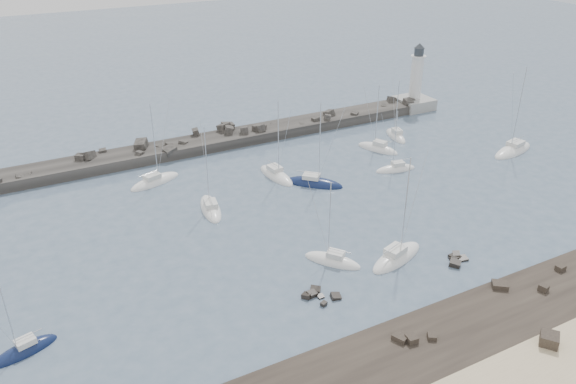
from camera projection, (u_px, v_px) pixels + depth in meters
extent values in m
plane|color=#495D73|center=(312.00, 249.00, 71.58)|extent=(400.00, 400.00, 0.00)
cube|color=black|center=(425.00, 360.00, 54.27)|extent=(140.00, 12.00, 0.70)
cube|color=black|center=(432.00, 336.00, 56.38)|extent=(1.26, 1.31, 0.47)
cube|color=black|center=(561.00, 268.00, 66.82)|extent=(1.17, 0.97, 0.62)
cube|color=black|center=(401.00, 337.00, 56.22)|extent=(1.80, 1.86, 0.54)
cube|color=black|center=(500.00, 285.00, 63.83)|extent=(2.24, 2.18, 0.59)
cube|color=black|center=(544.00, 288.00, 63.21)|extent=(1.08, 1.16, 0.74)
cube|color=black|center=(549.00, 340.00, 55.30)|extent=(2.50, 2.48, 1.31)
cube|color=black|center=(412.00, 339.00, 55.87)|extent=(1.16, 1.20, 0.67)
cube|color=black|center=(321.00, 297.00, 62.86)|extent=(0.72, 0.74, 0.51)
cube|color=black|center=(324.00, 304.00, 61.48)|extent=(0.84, 0.75, 0.41)
cube|color=black|center=(312.00, 295.00, 63.05)|extent=(1.18, 1.15, 1.04)
cube|color=black|center=(307.00, 295.00, 62.74)|extent=(1.38, 1.46, 0.76)
cube|color=black|center=(315.00, 291.00, 64.05)|extent=(1.79, 1.77, 0.95)
cube|color=black|center=(336.00, 297.00, 62.71)|extent=(1.37, 1.35, 0.88)
cube|color=black|center=(462.00, 260.00, 69.60)|extent=(1.52, 1.37, 1.03)
cube|color=black|center=(454.00, 259.00, 69.81)|extent=(1.30, 1.37, 0.96)
cube|color=black|center=(456.00, 255.00, 70.05)|extent=(1.45, 1.33, 1.13)
cube|color=black|center=(452.00, 259.00, 69.81)|extent=(1.39, 1.32, 0.78)
cube|color=black|center=(455.00, 264.00, 68.21)|extent=(1.70, 1.80, 1.06)
cube|color=#2C2A27|center=(167.00, 154.00, 98.30)|extent=(115.00, 6.00, 3.20)
cube|color=#2C2A27|center=(228.00, 126.00, 104.39)|extent=(2.42, 1.84, 1.64)
cube|color=#2C2A27|center=(260.00, 128.00, 103.63)|extent=(1.60, 1.81, 1.83)
cube|color=#2C2A27|center=(302.00, 125.00, 107.63)|extent=(1.04, 1.17, 0.95)
cube|color=#2C2A27|center=(259.00, 129.00, 104.23)|extent=(2.79, 2.74, 1.58)
cube|color=#2C2A27|center=(29.00, 175.00, 87.53)|extent=(1.42, 1.33, 1.11)
cube|color=#2C2A27|center=(103.00, 152.00, 95.32)|extent=(1.45, 1.28, 1.36)
cube|color=#2C2A27|center=(408.00, 103.00, 117.56)|extent=(1.84, 2.24, 1.90)
cube|color=#2C2A27|center=(391.00, 101.00, 119.17)|extent=(2.41, 2.47, 2.40)
cube|color=#2C2A27|center=(170.00, 150.00, 95.77)|extent=(2.66, 2.47, 1.92)
cube|color=#2C2A27|center=(391.00, 100.00, 120.36)|extent=(1.24, 1.33, 0.86)
cube|color=#2C2A27|center=(196.00, 133.00, 101.79)|extent=(1.62, 1.63, 1.75)
cube|color=#2C2A27|center=(88.00, 156.00, 92.69)|extent=(2.74, 3.02, 2.28)
cube|color=#2C2A27|center=(274.00, 126.00, 107.53)|extent=(1.51, 1.64, 0.99)
cube|color=#2C2A27|center=(20.00, 177.00, 86.55)|extent=(1.28, 1.18, 1.19)
cube|color=#2C2A27|center=(141.00, 146.00, 96.48)|extent=(3.04, 3.11, 2.46)
cube|color=#2C2A27|center=(224.00, 128.00, 103.75)|extent=(2.68, 2.85, 2.20)
cube|color=#2C2A27|center=(143.00, 145.00, 97.44)|extent=(2.30, 2.13, 1.79)
cube|color=#2C2A27|center=(411.00, 101.00, 119.09)|extent=(1.81, 1.96, 1.71)
cube|color=#2C2A27|center=(160.00, 147.00, 97.61)|extent=(1.59, 1.64, 1.12)
cube|color=#2C2A27|center=(308.00, 126.00, 107.53)|extent=(1.31, 1.35, 0.94)
cube|color=#2C2A27|center=(329.00, 114.00, 111.35)|extent=(1.99, 2.28, 2.09)
cube|color=#2C2A27|center=(384.00, 107.00, 117.01)|extent=(1.74, 1.88, 1.43)
cube|color=#2C2A27|center=(229.00, 130.00, 102.54)|extent=(2.26, 2.14, 1.90)
cube|color=#2C2A27|center=(355.00, 114.00, 112.01)|extent=(1.84, 1.92, 1.11)
cube|color=#2C2A27|center=(244.00, 131.00, 102.58)|extent=(1.90, 2.11, 1.82)
cube|color=#2C2A27|center=(140.00, 153.00, 94.25)|extent=(1.74, 1.60, 1.08)
cube|color=#2C2A27|center=(183.00, 144.00, 98.85)|extent=(2.24, 2.04, 1.57)
cube|color=#2C2A27|center=(81.00, 157.00, 92.15)|extent=(2.00, 1.96, 1.13)
cube|color=#2C2A27|center=(327.00, 118.00, 109.00)|extent=(1.72, 1.52, 1.43)
cube|color=#2C2A27|center=(169.00, 146.00, 97.70)|extent=(1.38, 1.46, 1.36)
cube|color=#2C2A27|center=(316.00, 120.00, 108.81)|extent=(1.52, 1.33, 1.14)
cube|color=gray|center=(413.00, 105.00, 120.55)|extent=(7.00, 7.00, 3.00)
cylinder|color=silver|center=(416.00, 77.00, 117.81)|extent=(2.50, 2.50, 9.00)
cylinder|color=silver|center=(419.00, 56.00, 115.78)|extent=(3.20, 3.20, 0.25)
cylinder|color=#31353A|center=(419.00, 52.00, 115.38)|extent=(2.00, 2.00, 1.60)
cone|color=#31353A|center=(420.00, 46.00, 114.78)|extent=(2.20, 2.20, 1.00)
ellipsoid|color=#0F1B41|center=(24.00, 352.00, 55.15)|extent=(6.85, 3.74, 1.84)
cube|color=silver|center=(25.00, 342.00, 54.85)|extent=(2.12, 1.77, 0.64)
cylinder|color=silver|center=(7.00, 312.00, 52.45)|extent=(0.11, 0.11, 8.84)
cylinder|color=silver|center=(29.00, 335.00, 54.86)|extent=(2.54, 0.80, 0.09)
ellipsoid|color=white|center=(211.00, 209.00, 80.85)|extent=(4.05, 8.84, 2.08)
cube|color=silver|center=(211.00, 203.00, 79.93)|extent=(2.10, 2.64, 0.64)
cylinder|color=silver|center=(207.00, 166.00, 78.39)|extent=(0.11, 0.11, 11.49)
cylinder|color=silver|center=(211.00, 201.00, 79.16)|extent=(0.67, 3.37, 0.09)
ellipsoid|color=white|center=(155.00, 182.00, 88.64)|extent=(9.23, 5.38, 2.16)
cube|color=silver|center=(152.00, 176.00, 87.78)|extent=(2.90, 2.47, 0.67)
cylinder|color=silver|center=(154.00, 141.00, 85.94)|extent=(0.11, 0.11, 11.90)
cylinder|color=silver|center=(148.00, 174.00, 87.10)|extent=(3.38, 1.20, 0.10)
ellipsoid|color=white|center=(332.00, 262.00, 69.01)|extent=(6.26, 7.15, 2.03)
cube|color=silver|center=(336.00, 254.00, 68.33)|extent=(2.41, 2.52, 0.70)
cylinder|color=silver|center=(330.00, 220.00, 66.58)|extent=(0.12, 0.12, 9.85)
cylinder|color=silver|center=(340.00, 251.00, 67.84)|extent=(1.87, 2.37, 0.10)
ellipsoid|color=white|center=(276.00, 176.00, 90.60)|extent=(3.67, 9.04, 2.24)
cube|color=silver|center=(275.00, 168.00, 90.32)|extent=(2.03, 2.64, 0.71)
cylinder|color=silver|center=(278.00, 138.00, 86.93)|extent=(0.12, 0.12, 11.87)
cylinder|color=silver|center=(273.00, 163.00, 90.47)|extent=(0.49, 3.51, 0.10)
ellipsoid|color=white|center=(397.00, 258.00, 69.66)|extent=(9.63, 5.50, 2.41)
cube|color=silver|center=(395.00, 250.00, 68.72)|extent=(3.02, 2.54, 0.79)
cylinder|color=silver|center=(406.00, 205.00, 66.81)|extent=(0.14, 0.14, 12.42)
cylinder|color=silver|center=(393.00, 247.00, 67.98)|extent=(3.54, 1.22, 0.11)
ellipsoid|color=#0F1B41|center=(314.00, 184.00, 88.12)|extent=(8.58, 8.41, 2.25)
cube|color=silver|center=(311.00, 176.00, 87.64)|extent=(3.13, 3.11, 0.69)
cylinder|color=silver|center=(320.00, 142.00, 84.67)|extent=(0.12, 0.12, 12.39)
cylinder|color=silver|center=(308.00, 172.00, 87.51)|extent=(2.71, 2.62, 0.10)
ellipsoid|color=white|center=(395.00, 170.00, 92.79)|extent=(7.29, 3.49, 1.91)
cube|color=silver|center=(398.00, 163.00, 92.36)|extent=(2.20, 1.76, 0.65)
cylinder|color=silver|center=(395.00, 139.00, 90.11)|extent=(0.11, 0.11, 9.45)
cylinder|color=silver|center=(401.00, 160.00, 92.21)|extent=(2.77, 0.63, 0.09)
ellipsoid|color=white|center=(378.00, 150.00, 100.49)|extent=(5.60, 8.25, 2.23)
cube|color=silver|center=(380.00, 143.00, 99.67)|extent=(2.39, 2.70, 0.77)
cylinder|color=silver|center=(377.00, 115.00, 97.94)|extent=(0.13, 0.13, 10.74)
cylinder|color=silver|center=(383.00, 140.00, 99.04)|extent=(1.45, 2.93, 0.11)
ellipsoid|color=white|center=(513.00, 151.00, 99.69)|extent=(11.04, 5.57, 2.53)
cube|color=silver|center=(516.00, 143.00, 99.33)|extent=(3.36, 2.74, 0.76)
cylinder|color=silver|center=(519.00, 108.00, 95.44)|extent=(0.13, 0.13, 14.27)
cylinder|color=silver|center=(519.00, 138.00, 99.44)|extent=(4.14, 1.06, 0.11)
ellipsoid|color=white|center=(396.00, 137.00, 105.93)|extent=(3.83, 7.56, 2.17)
cube|color=silver|center=(397.00, 131.00, 105.01)|extent=(1.88, 2.31, 0.78)
cylinder|color=silver|center=(397.00, 106.00, 103.76)|extent=(0.13, 0.13, 9.78)
cylinder|color=silver|center=(399.00, 128.00, 104.24)|extent=(0.77, 2.85, 0.11)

